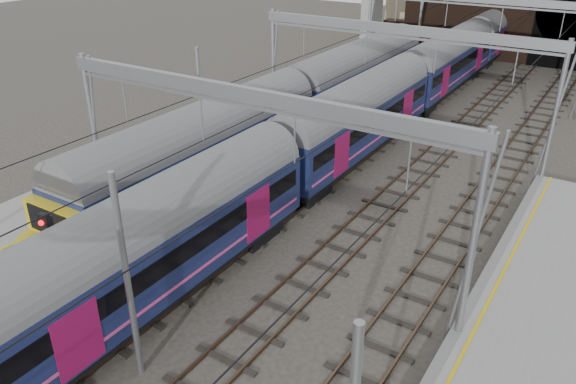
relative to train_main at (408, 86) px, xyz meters
The scene contains 7 objects.
tracks 14.73m from the train_main, 82.08° to the right, with size 14.40×80.00×0.22m.
overhead_line 9.10m from the train_main, 75.79° to the right, with size 16.80×80.00×8.00m.
retaining_wall 22.88m from the train_main, 81.42° to the left, with size 28.00×2.75×9.00m.
train_main is the anchor object (origin of this frame).
train_second 9.34m from the train_main, 115.36° to the right, with size 2.99×34.56×5.08m.
signal_near_left 27.57m from the train_main, 92.17° to the right, with size 0.37×0.47×4.97m.
signal_near_centre 30.37m from the train_main, 89.56° to the right, with size 0.36×0.47×4.81m.
Camera 1 is at (11.14, -6.87, 13.09)m, focal length 35.00 mm.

